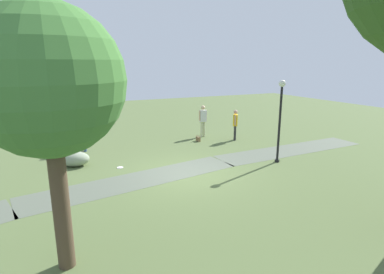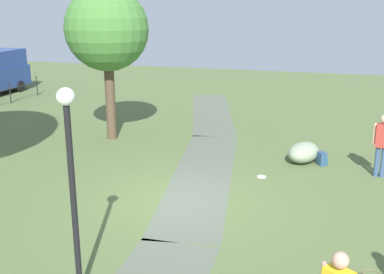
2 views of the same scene
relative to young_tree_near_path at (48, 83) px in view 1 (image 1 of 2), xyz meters
name	(u,v)px [view 1 (image 1 of 2)]	position (x,y,z in m)	size (l,w,h in m)	color
ground_plane	(187,173)	(-4.60, -4.01, -3.83)	(48.00, 48.00, 0.00)	#546639
footpath_segment_near	(291,150)	(-10.60, -4.86, -3.83)	(8.05, 1.88, 0.01)	#586050
footpath_segment_mid	(137,180)	(-2.65, -4.12, -3.83)	(8.16, 2.87, 0.01)	#586050
young_tree_near_path	(48,83)	(0.00, 0.00, 0.00)	(2.86, 2.86, 5.30)	brown
lamp_post	(280,112)	(-8.70, -3.66, -1.67)	(0.28, 0.28, 3.49)	black
lawn_boulder	(74,159)	(-0.72, -6.79, -3.52)	(1.46, 1.24, 0.62)	gray
woman_with_handbag	(203,119)	(-7.90, -9.17, -2.77)	(0.52, 0.26, 1.81)	beige
man_near_boulder	(235,123)	(-9.14, -7.69, -2.86)	(0.40, 0.44, 1.68)	#2B2C2C
passerby_on_path	(84,130)	(-1.39, -8.91, -2.79)	(0.29, 0.52, 1.79)	#385178
handbag_on_grass	(198,139)	(-7.18, -8.31, -3.69)	(0.29, 0.33, 0.31)	brown
backpack_by_boulder	(76,158)	(-0.84, -7.35, -3.64)	(0.34, 0.35, 0.40)	navy
frisbee_on_grass	(120,168)	(-2.38, -5.76, -3.82)	(0.25, 0.25, 0.02)	white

